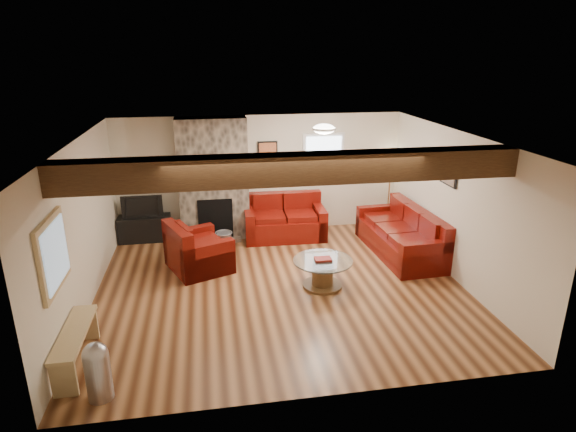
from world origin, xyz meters
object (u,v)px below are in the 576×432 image
(armchair_red, at_px, (198,246))
(coffee_table, at_px, (323,273))
(loveseat, at_px, (284,217))
(television, at_px, (143,206))
(sofa_three, at_px, (400,232))
(tv_cabinet, at_px, (145,228))
(floor_lamp, at_px, (391,164))

(armchair_red, relative_size, coffee_table, 1.09)
(loveseat, height_order, television, television)
(sofa_three, xyz_separation_m, armchair_red, (-3.82, -0.06, -0.00))
(tv_cabinet, relative_size, floor_lamp, 0.62)
(loveseat, bearing_deg, floor_lamp, 8.13)
(armchair_red, height_order, tv_cabinet, armchair_red)
(armchair_red, distance_m, coffee_table, 2.29)
(armchair_red, xyz_separation_m, coffee_table, (2.03, -1.06, -0.20))
(sofa_three, distance_m, loveseat, 2.39)
(armchair_red, xyz_separation_m, television, (-1.11, 1.58, 0.32))
(sofa_three, distance_m, television, 5.17)
(coffee_table, bearing_deg, sofa_three, 32.01)
(sofa_three, height_order, armchair_red, sofa_three)
(coffee_table, height_order, television, television)
(coffee_table, xyz_separation_m, television, (-3.14, 2.64, 0.52))
(armchair_red, bearing_deg, television, 12.81)
(sofa_three, height_order, coffee_table, sofa_three)
(loveseat, bearing_deg, coffee_table, -81.94)
(coffee_table, bearing_deg, tv_cabinet, 139.90)
(coffee_table, distance_m, floor_lamp, 3.56)
(sofa_three, bearing_deg, coffee_table, -60.79)
(coffee_table, relative_size, floor_lamp, 0.59)
(loveseat, relative_size, coffee_table, 1.69)
(armchair_red, relative_size, floor_lamp, 0.64)
(armchair_red, relative_size, television, 1.33)
(loveseat, height_order, tv_cabinet, loveseat)
(sofa_three, relative_size, coffee_table, 2.32)
(armchair_red, height_order, coffee_table, armchair_red)
(sofa_three, height_order, loveseat, loveseat)
(coffee_table, bearing_deg, armchair_red, 152.36)
(sofa_three, relative_size, floor_lamp, 1.36)
(loveseat, bearing_deg, sofa_three, -28.97)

